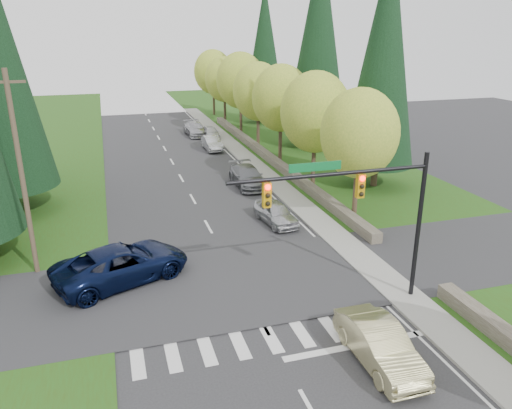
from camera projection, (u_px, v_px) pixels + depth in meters
name	position (u px, v px, depth m)	size (l,w,h in m)	color
ground	(301.00, 392.00, 16.95)	(120.00, 120.00, 0.00)	#28282B
grass_east	(362.00, 187.00, 38.50)	(14.00, 110.00, 0.06)	#2C4813
cross_street	(240.00, 283.00, 24.16)	(120.00, 8.00, 0.10)	#28282B
sidewalk_east	(279.00, 186.00, 38.63)	(1.80, 80.00, 0.13)	gray
curb_east	(268.00, 187.00, 38.40)	(0.20, 80.00, 0.13)	gray
stone_wall_north	(268.00, 156.00, 46.21)	(0.70, 40.00, 0.70)	#4C4438
traffic_signal	(363.00, 200.00, 20.51)	(8.70, 0.37, 6.80)	black
utility_pole	(22.00, 175.00, 23.45)	(1.60, 0.24, 10.00)	#473828
decid_tree_0	(360.00, 134.00, 30.19)	(4.80, 4.80, 8.37)	#38281C
decid_tree_1	(315.00, 112.00, 36.46)	(5.20, 5.20, 8.80)	#38281C
decid_tree_2	(281.00, 98.00, 42.67)	(5.00, 5.00, 8.82)	#38281C
decid_tree_3	(258.00, 92.00, 49.09)	(5.00, 5.00, 8.55)	#38281C
decid_tree_4	(241.00, 80.00, 55.30)	(5.40, 5.40, 9.18)	#38281C
decid_tree_5	(224.00, 79.00, 61.73)	(4.80, 4.80, 8.30)	#38281C
decid_tree_6	(213.00, 72.00, 67.96)	(5.20, 5.20, 8.86)	#38281C
conifer_e_a	(384.00, 55.00, 35.49)	(5.44, 5.44, 17.80)	#38281C
conifer_e_b	(319.00, 37.00, 48.04)	(6.12, 6.12, 19.80)	#38281C
conifer_e_c	(265.00, 47.00, 60.90)	(5.10, 5.10, 16.80)	#38281C
sedan_champagne	(380.00, 345.00, 18.19)	(1.61, 4.62, 1.52)	#CDC489
suv_navy	(122.00, 264.00, 24.06)	(3.00, 6.50, 1.81)	#0A1333
parked_car_a	(276.00, 213.00, 31.26)	(1.64, 4.08, 1.39)	#B3B4B8
parked_car_b	(248.00, 176.00, 38.62)	(2.12, 5.21, 1.51)	slate
parked_car_c	(212.00, 143.00, 49.95)	(1.45, 4.15, 1.37)	#BBBCC0
parked_car_d	(211.00, 132.00, 55.30)	(1.50, 3.74, 1.27)	silver
parked_car_e	(195.00, 129.00, 56.60)	(2.07, 5.10, 1.48)	#A5A5AA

